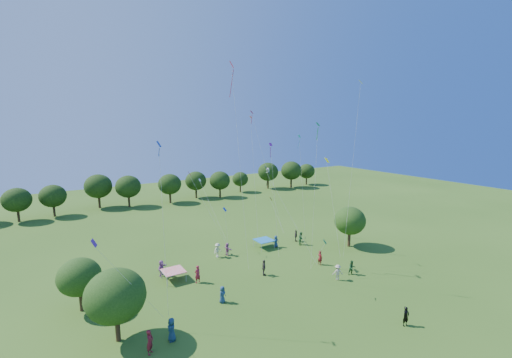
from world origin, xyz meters
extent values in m
cylinder|color=#422B19|center=(-13.96, 11.67, 0.89)|extent=(0.36, 0.36, 1.77)
ellipsoid|color=#254614|center=(-13.96, 11.67, 3.69)|extent=(4.50, 4.50, 4.05)
cylinder|color=#422B19|center=(-15.85, 17.87, 0.82)|extent=(0.34, 0.34, 1.63)
ellipsoid|color=#254614|center=(-15.85, 17.87, 3.19)|extent=(3.67, 3.67, 3.30)
cylinder|color=#422B19|center=(16.38, 16.42, 0.91)|extent=(0.37, 0.37, 1.82)
ellipsoid|color=#254614|center=(16.38, 16.42, 3.58)|extent=(4.13, 4.13, 3.72)
cylinder|color=#422B19|center=(-21.78, 54.28, 0.93)|extent=(0.38, 0.38, 1.87)
ellipsoid|color=#1D370F|center=(-21.78, 54.28, 3.77)|extent=(4.48, 4.48, 4.03)
cylinder|color=#422B19|center=(-16.56, 54.89, 0.92)|extent=(0.38, 0.38, 1.84)
ellipsoid|color=#1D370F|center=(-16.56, 54.89, 3.72)|extent=(4.42, 4.42, 3.98)
cylinder|color=#422B19|center=(-8.83, 57.29, 1.07)|extent=(0.44, 0.44, 2.14)
ellipsoid|color=#1D370F|center=(-8.83, 57.29, 4.33)|extent=(5.14, 5.14, 4.63)
cylinder|color=#422B19|center=(-3.73, 55.12, 1.01)|extent=(0.42, 0.42, 2.03)
ellipsoid|color=#1D370F|center=(-3.73, 55.12, 4.09)|extent=(4.86, 4.86, 4.37)
cylinder|color=#422B19|center=(4.25, 54.00, 0.98)|extent=(0.40, 0.40, 1.96)
ellipsoid|color=#1D370F|center=(4.25, 54.00, 3.96)|extent=(4.71, 4.71, 4.24)
cylinder|color=#422B19|center=(10.62, 55.53, 0.96)|extent=(0.39, 0.39, 1.91)
ellipsoid|color=#1D370F|center=(10.62, 55.53, 3.87)|extent=(4.59, 4.59, 4.13)
cylinder|color=#422B19|center=(15.42, 53.36, 0.94)|extent=(0.39, 0.39, 1.89)
ellipsoid|color=#1D370F|center=(15.42, 53.36, 3.82)|extent=(4.54, 4.54, 4.08)
cylinder|color=#422B19|center=(22.08, 55.90, 0.79)|extent=(0.33, 0.33, 1.58)
ellipsoid|color=#1D370F|center=(22.08, 55.90, 3.20)|extent=(3.80, 3.80, 3.42)
cylinder|color=#422B19|center=(30.27, 56.13, 1.07)|extent=(0.44, 0.44, 2.13)
ellipsoid|color=#1D370F|center=(30.27, 56.13, 4.31)|extent=(5.12, 5.12, 4.61)
cylinder|color=#422B19|center=(36.10, 54.14, 1.09)|extent=(0.45, 0.45, 2.18)
ellipsoid|color=#1D370F|center=(36.10, 54.14, 4.41)|extent=(5.24, 5.24, 4.72)
cylinder|color=#422B19|center=(42.14, 55.19, 0.91)|extent=(0.37, 0.37, 1.81)
ellipsoid|color=#1D370F|center=(42.14, 55.19, 3.66)|extent=(4.35, 4.35, 3.91)
cube|color=red|center=(-6.98, 19.29, 1.05)|extent=(2.20, 2.20, 0.08)
cylinder|color=#999999|center=(-7.98, 18.29, 0.55)|extent=(0.05, 0.05, 1.10)
cylinder|color=#999999|center=(-5.98, 18.29, 0.55)|extent=(0.05, 0.05, 1.10)
cylinder|color=#999999|center=(-7.98, 20.29, 0.55)|extent=(0.05, 0.05, 1.10)
cylinder|color=#999999|center=(-5.98, 20.29, 0.55)|extent=(0.05, 0.05, 1.10)
cube|color=#1C70B7|center=(6.41, 22.15, 1.05)|extent=(2.20, 2.20, 0.08)
cylinder|color=#999999|center=(5.41, 21.15, 0.55)|extent=(0.05, 0.05, 1.10)
cylinder|color=#999999|center=(7.41, 21.15, 0.55)|extent=(0.05, 0.05, 1.10)
cylinder|color=#999999|center=(5.41, 23.15, 0.55)|extent=(0.05, 0.05, 1.10)
cylinder|color=#999999|center=(7.41, 23.15, 0.55)|extent=(0.05, 0.05, 1.10)
imported|color=black|center=(6.38, 1.09, 0.82)|extent=(0.66, 0.47, 1.64)
imported|color=navy|center=(7.85, 21.44, 0.79)|extent=(0.88, 0.65, 1.59)
imported|color=maroon|center=(8.88, 13.99, 0.85)|extent=(0.50, 0.69, 1.71)
imported|color=#235327|center=(11.33, 20.37, 0.88)|extent=(0.96, 0.94, 1.77)
imported|color=#B7A892|center=(7.74, 10.06, 0.84)|extent=(1.20, 0.98, 1.68)
imported|color=#3E3432|center=(11.52, 21.73, 0.82)|extent=(1.00, 0.99, 1.65)
imported|color=#A6608F|center=(1.04, 22.38, 0.80)|extent=(0.75, 1.56, 1.61)
imported|color=navy|center=(-4.68, 12.43, 0.79)|extent=(0.89, 0.71, 1.58)
imported|color=maroon|center=(-12.30, 8.86, 0.92)|extent=(0.78, 0.81, 1.84)
imported|color=#235325|center=(9.98, 10.12, 0.81)|extent=(0.89, 0.67, 1.61)
imported|color=beige|center=(-0.27, 22.44, 0.90)|extent=(1.29, 0.91, 1.80)
imported|color=#36302B|center=(1.74, 15.15, 0.88)|extent=(0.89, 1.13, 1.76)
imported|color=#935693|center=(-7.73, 21.00, 0.89)|extent=(1.59, 1.59, 1.78)
imported|color=navy|center=(-10.49, 9.47, 0.92)|extent=(0.55, 0.94, 1.84)
imported|color=maroon|center=(-5.05, 17.41, 0.94)|extent=(0.79, 0.61, 1.88)
cube|color=black|center=(3.76, 17.52, 11.19)|extent=(1.06, 1.21, 0.91)
cube|color=black|center=(3.76, 17.57, 9.93)|extent=(0.12, 0.27, 1.18)
sphere|color=white|center=(3.76, 17.46, 11.29)|extent=(0.33, 0.33, 0.33)
cylinder|color=white|center=(3.76, 17.46, 11.01)|extent=(0.25, 0.47, 0.31)
cylinder|color=white|center=(3.76, 17.46, 11.01)|extent=(0.25, 0.47, 0.31)
cylinder|color=beige|center=(5.12, 14.68, 6.02)|extent=(2.72, 5.69, 9.46)
cube|color=red|center=(0.70, 20.07, 22.75)|extent=(0.74, 0.91, 0.71)
cube|color=red|center=(0.70, 20.12, 20.74)|extent=(0.26, 0.63, 2.94)
cylinder|color=beige|center=(0.15, 17.43, 11.85)|extent=(1.12, 5.30, 21.11)
cube|color=#B90A18|center=(-1.84, 27.04, 10.05)|extent=(0.55, 0.71, 0.54)
cylinder|color=beige|center=(-0.34, 24.92, 5.54)|extent=(3.01, 4.26, 8.49)
cube|color=#D3A30B|center=(9.88, 25.59, 5.61)|extent=(0.68, 0.72, 0.54)
cylinder|color=beige|center=(9.91, 23.98, 3.32)|extent=(0.06, 3.23, 4.06)
cube|color=#FBFF16|center=(10.64, 15.21, 12.12)|extent=(0.62, 0.79, 0.58)
cylinder|color=beige|center=(10.45, 13.67, 6.57)|extent=(0.40, 3.11, 10.54)
cube|color=green|center=(4.97, 10.74, 16.33)|extent=(0.56, 0.49, 0.36)
cube|color=green|center=(4.97, 10.79, 15.44)|extent=(0.14, 0.27, 1.19)
cylinder|color=beige|center=(5.07, 11.09, 8.72)|extent=(0.22, 0.73, 14.84)
cube|color=#1135B1|center=(-10.11, 11.83, 14.89)|extent=(0.49, 0.59, 0.46)
cube|color=#1135B1|center=(-10.11, 11.88, 14.25)|extent=(0.10, 0.16, 0.62)
cylinder|color=beige|center=(-10.20, 11.30, 7.99)|extent=(0.20, 1.08, 13.37)
cube|color=purple|center=(3.76, 16.93, 14.11)|extent=(0.41, 0.25, 0.34)
cube|color=purple|center=(3.76, 16.98, 13.27)|extent=(0.21, 0.25, 1.18)
cylinder|color=beige|center=(4.01, 16.36, 7.63)|extent=(0.51, 1.16, 12.65)
cube|color=white|center=(0.44, 29.14, 8.71)|extent=(0.45, 0.43, 0.34)
cylinder|color=beige|center=(0.84, 25.81, 4.92)|extent=(0.83, 6.68, 7.26)
cube|color=#0B8CB2|center=(10.04, 19.65, 14.80)|extent=(0.34, 0.48, 0.37)
cube|color=#0B8CB2|center=(10.04, 19.70, 13.89)|extent=(0.20, 0.27, 1.26)
cylinder|color=beige|center=(10.44, 19.29, 7.96)|extent=(0.83, 0.75, 13.32)
cube|color=red|center=(8.56, 28.68, 17.99)|extent=(0.66, 0.64, 0.43)
cube|color=red|center=(8.56, 28.73, 16.97)|extent=(0.08, 0.30, 1.32)
cylinder|color=beige|center=(9.33, 25.76, 9.53)|extent=(1.56, 5.85, 16.47)
cube|color=#FF540D|center=(5.86, 24.59, 17.24)|extent=(0.30, 0.39, 0.29)
cylinder|color=beige|center=(5.58, 23.21, 9.20)|extent=(0.57, 2.78, 15.80)
cube|color=#EFFD16|center=(11.41, 11.39, 20.73)|extent=(0.67, 0.60, 0.43)
cylinder|color=beige|center=(10.96, 11.66, 10.90)|extent=(0.91, 0.55, 19.20)
cube|color=#167D37|center=(4.27, 8.54, 5.36)|extent=(0.54, 0.53, 0.39)
cylinder|color=beige|center=(4.78, 10.07, 3.23)|extent=(1.04, 3.08, 3.87)
cube|color=#112DAE|center=(1.02, 22.87, 5.83)|extent=(0.66, 0.68, 0.47)
cylinder|color=beige|center=(1.22, 22.90, 3.45)|extent=(0.43, 0.09, 4.29)
cube|color=#601893|center=(-15.34, 9.52, 8.75)|extent=(0.45, 0.62, 0.50)
cylinder|color=beige|center=(-13.01, 10.21, 4.91)|extent=(4.67, 1.41, 7.23)
camera|label=1|loc=(-17.80, -14.10, 16.49)|focal=24.00mm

